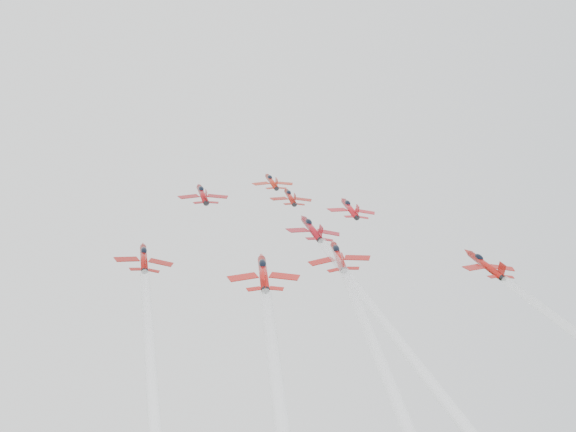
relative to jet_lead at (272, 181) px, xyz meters
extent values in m
cylinder|color=#A91F10|center=(0.00, -0.31, -0.23)|extent=(1.02, 8.66, 5.14)
cone|color=#A91F10|center=(0.00, 4.69, 2.35)|extent=(1.02, 2.27, 1.83)
cone|color=black|center=(0.00, -4.90, -2.61)|extent=(1.02, 1.45, 1.41)
ellipsoid|color=black|center=(0.00, 1.37, 1.15)|extent=(0.92, 2.18, 1.67)
cube|color=#A91F10|center=(-2.49, -0.94, -0.61)|extent=(3.80, 2.53, 0.85)
cube|color=#A91F10|center=(2.49, -0.94, -0.61)|extent=(3.80, 2.53, 0.85)
cube|color=#A91F10|center=(0.00, -4.42, -1.12)|extent=(0.11, 2.32, 2.40)
cube|color=#A91F10|center=(-1.29, -4.08, -2.18)|extent=(1.83, 1.25, 0.49)
cube|color=#A91F10|center=(1.29, -4.08, -2.18)|extent=(1.83, 1.25, 0.49)
cylinder|color=maroon|center=(-14.78, -9.46, -4.97)|extent=(1.13, 9.62, 5.71)
cone|color=maroon|center=(-14.78, -3.91, -2.10)|extent=(1.13, 2.52, 2.04)
cone|color=black|center=(-14.78, -14.56, -7.61)|extent=(1.13, 1.61, 1.57)
ellipsoid|color=black|center=(-14.78, -7.60, -3.43)|extent=(1.02, 2.43, 1.85)
cube|color=maroon|center=(-17.55, -10.16, -5.39)|extent=(4.22, 2.81, 0.94)
cube|color=maroon|center=(-12.02, -10.16, -5.39)|extent=(4.22, 2.81, 0.94)
cube|color=maroon|center=(-14.78, -14.03, -5.95)|extent=(0.12, 2.58, 2.67)
cube|color=maroon|center=(-16.22, -13.65, -7.13)|extent=(2.03, 1.39, 0.54)
cube|color=maroon|center=(-13.35, -13.65, -7.13)|extent=(2.03, 1.39, 0.54)
cylinder|color=maroon|center=(2.34, -9.62, -5.05)|extent=(0.97, 8.29, 4.92)
cone|color=maroon|center=(2.34, -4.83, -2.57)|extent=(0.97, 2.17, 1.76)
cone|color=black|center=(2.34, -14.01, -7.32)|extent=(0.97, 1.39, 1.35)
ellipsoid|color=black|center=(2.34, -8.02, -3.72)|extent=(0.88, 2.09, 1.60)
cube|color=maroon|center=(-0.04, -10.22, -5.41)|extent=(3.64, 2.42, 0.81)
cube|color=maroon|center=(4.73, -10.22, -5.41)|extent=(3.64, 2.42, 0.81)
cube|color=maroon|center=(2.34, -13.56, -5.89)|extent=(0.11, 2.22, 2.30)
cube|color=maroon|center=(1.10, -13.23, -6.92)|extent=(1.75, 1.20, 0.47)
cube|color=maroon|center=(3.58, -13.23, -6.92)|extent=(1.75, 1.20, 0.47)
cylinder|color=#B21019|center=(12.97, -15.17, -7.92)|extent=(1.09, 9.34, 5.54)
cone|color=#B21019|center=(12.97, -9.78, -5.13)|extent=(1.09, 2.45, 1.98)
cone|color=black|center=(12.97, -20.12, -10.48)|extent=(1.09, 1.56, 1.52)
ellipsoid|color=black|center=(12.97, -13.37, -6.43)|extent=(0.99, 2.36, 1.80)
cube|color=#B21019|center=(10.29, -15.85, -8.33)|extent=(4.10, 2.72, 0.91)
cube|color=#B21019|center=(15.66, -15.85, -8.33)|extent=(4.10, 2.72, 0.91)
cube|color=#B21019|center=(12.97, -19.61, -8.87)|extent=(0.12, 2.50, 2.59)
cube|color=#B21019|center=(11.58, -19.23, -10.03)|extent=(1.97, 1.35, 0.53)
cube|color=#B21019|center=(14.36, -19.23, -10.03)|extent=(1.97, 1.35, 0.53)
cylinder|color=maroon|center=(3.39, -25.65, -13.35)|extent=(1.13, 9.66, 5.73)
cone|color=maroon|center=(3.39, -20.08, -10.46)|extent=(1.13, 2.53, 2.05)
cone|color=black|center=(3.39, -30.77, -15.99)|extent=(1.13, 1.62, 1.57)
ellipsoid|color=black|center=(3.39, -23.78, -11.80)|extent=(1.03, 2.44, 1.86)
cube|color=maroon|center=(0.62, -26.36, -13.77)|extent=(4.24, 2.82, 0.94)
cube|color=maroon|center=(6.17, -26.36, -13.77)|extent=(4.24, 2.82, 0.94)
cube|color=maroon|center=(3.39, -30.24, -14.33)|extent=(0.12, 2.59, 2.68)
cube|color=maroon|center=(1.95, -29.85, -15.52)|extent=(2.04, 1.40, 0.55)
cube|color=maroon|center=(4.84, -29.85, -15.52)|extent=(2.04, 1.40, 0.55)
cylinder|color=white|center=(3.39, -72.26, -37.46)|extent=(1.44, 82.92, 43.84)
cylinder|color=maroon|center=(-24.60, -38.38, -19.93)|extent=(1.01, 8.64, 5.13)
cone|color=maroon|center=(-24.60, -33.39, -17.35)|extent=(1.01, 2.26, 1.83)
cone|color=black|center=(-24.60, -42.96, -22.30)|extent=(1.01, 1.45, 1.41)
ellipsoid|color=black|center=(-24.60, -36.71, -18.55)|extent=(0.92, 2.18, 1.67)
cube|color=maroon|center=(-27.09, -39.01, -20.31)|extent=(3.80, 2.52, 0.84)
cube|color=maroon|center=(-22.11, -39.01, -20.31)|extent=(3.80, 2.52, 0.84)
cube|color=maroon|center=(-24.60, -42.49, -20.81)|extent=(0.11, 2.32, 2.40)
cube|color=maroon|center=(-25.89, -42.14, -21.88)|extent=(1.82, 1.25, 0.49)
cube|color=maroon|center=(-23.31, -42.14, -21.88)|extent=(1.82, 1.25, 0.49)
cylinder|color=#B31511|center=(-7.32, -42.95, -22.30)|extent=(1.23, 10.47, 6.22)
cone|color=#B31511|center=(-7.32, -36.91, -19.17)|extent=(1.23, 2.74, 2.22)
cone|color=black|center=(-7.32, -48.50, -25.17)|extent=(1.23, 1.75, 1.71)
ellipsoid|color=black|center=(-7.32, -40.93, -20.62)|extent=(1.12, 2.64, 2.02)
cube|color=#B31511|center=(-10.33, -43.72, -22.76)|extent=(4.60, 3.06, 1.02)
cube|color=#B31511|center=(-4.30, -43.72, -22.76)|extent=(4.60, 3.06, 1.02)
cube|color=#B31511|center=(-7.32, -47.93, -23.36)|extent=(0.13, 2.81, 2.90)
cube|color=#B31511|center=(-8.88, -47.51, -24.66)|extent=(2.21, 1.52, 0.59)
cube|color=#B31511|center=(-5.75, -47.51, -24.66)|extent=(2.21, 1.52, 0.59)
cylinder|color=#A6120F|center=(5.40, -36.84, -19.13)|extent=(1.15, 9.79, 5.81)
cone|color=#A6120F|center=(5.40, -31.19, -16.21)|extent=(1.15, 2.56, 2.07)
cone|color=black|center=(5.40, -42.02, -21.82)|extent=(1.15, 1.64, 1.59)
ellipsoid|color=black|center=(5.40, -34.95, -17.57)|extent=(1.04, 2.47, 1.89)
cube|color=#A6120F|center=(2.59, -37.55, -19.56)|extent=(4.30, 2.86, 0.96)
cube|color=#A6120F|center=(8.22, -37.55, -19.56)|extent=(4.30, 2.86, 0.96)
cube|color=#A6120F|center=(5.40, -41.49, -20.13)|extent=(0.13, 2.63, 2.71)
cube|color=#A6120F|center=(3.94, -41.10, -21.34)|extent=(2.06, 1.42, 0.55)
cube|color=#A6120F|center=(6.86, -41.10, -21.34)|extent=(2.06, 1.42, 0.55)
cylinder|color=#A2140F|center=(28.89, -39.07, -20.29)|extent=(1.06, 9.05, 5.37)
cone|color=#A2140F|center=(28.89, -33.85, -17.59)|extent=(1.06, 2.37, 1.92)
cone|color=black|center=(28.89, -43.86, -22.77)|extent=(1.06, 1.51, 1.47)
ellipsoid|color=black|center=(28.89, -37.32, -18.84)|extent=(0.96, 2.28, 1.75)
cube|color=#A2140F|center=(26.29, -39.73, -20.69)|extent=(3.97, 2.64, 0.88)
cube|color=#A2140F|center=(31.49, -39.73, -20.69)|extent=(3.97, 2.64, 0.88)
cube|color=#A2140F|center=(28.89, -43.37, -21.21)|extent=(0.12, 2.43, 2.51)
cube|color=#A2140F|center=(27.54, -43.01, -22.33)|extent=(1.91, 1.31, 0.51)
cube|color=#A2140F|center=(30.24, -43.01, -22.33)|extent=(1.91, 1.31, 0.51)
camera|label=1|loc=(-21.01, -147.00, -29.28)|focal=45.00mm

